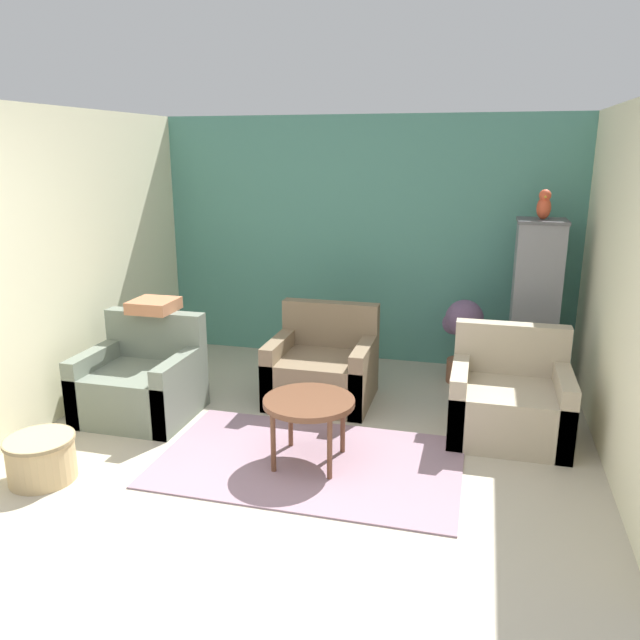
# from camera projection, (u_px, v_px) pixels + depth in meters

# --- Properties ---
(ground_plane) EXTENTS (20.00, 20.00, 0.00)m
(ground_plane) POSITION_uv_depth(u_px,v_px,m) (241.00, 550.00, 3.43)
(ground_plane) COLOR #B2A893
(ground_plane) RESTS_ON ground
(wall_back_accent) EXTENTS (4.29, 0.06, 2.45)m
(wall_back_accent) POSITION_uv_depth(u_px,v_px,m) (363.00, 241.00, 6.31)
(wall_back_accent) COLOR #4C897A
(wall_back_accent) RESTS_ON ground_plane
(wall_left) EXTENTS (0.06, 3.41, 2.45)m
(wall_left) POSITION_uv_depth(u_px,v_px,m) (76.00, 261.00, 5.21)
(wall_left) COLOR beige
(wall_left) RESTS_ON ground_plane
(wall_right) EXTENTS (0.06, 3.41, 2.45)m
(wall_right) POSITION_uv_depth(u_px,v_px,m) (625.00, 288.00, 4.18)
(wall_right) COLOR beige
(wall_right) RESTS_ON ground_plane
(area_rug) EXTENTS (2.11, 1.28, 0.01)m
(area_rug) POSITION_uv_depth(u_px,v_px,m) (309.00, 462.00, 4.38)
(area_rug) COLOR gray
(area_rug) RESTS_ON ground_plane
(coffee_table) EXTENTS (0.63, 0.63, 0.48)m
(coffee_table) POSITION_uv_depth(u_px,v_px,m) (309.00, 406.00, 4.27)
(coffee_table) COLOR brown
(coffee_table) RESTS_ON ground_plane
(armchair_left) EXTENTS (0.87, 0.78, 0.81)m
(armchair_left) POSITION_uv_depth(u_px,v_px,m) (142.00, 384.00, 5.11)
(armchair_left) COLOR slate
(armchair_left) RESTS_ON ground_plane
(armchair_right) EXTENTS (0.87, 0.78, 0.81)m
(armchair_right) POSITION_uv_depth(u_px,v_px,m) (509.00, 402.00, 4.74)
(armchair_right) COLOR tan
(armchair_right) RESTS_ON ground_plane
(armchair_middle) EXTENTS (0.87, 0.78, 0.81)m
(armchair_middle) POSITION_uv_depth(u_px,v_px,m) (323.00, 370.00, 5.43)
(armchair_middle) COLOR #7A664C
(armchair_middle) RESTS_ON ground_plane
(birdcage) EXTENTS (0.50, 0.50, 1.54)m
(birdcage) POSITION_uv_depth(u_px,v_px,m) (534.00, 309.00, 5.57)
(birdcage) COLOR #555559
(birdcage) RESTS_ON ground_plane
(parrot) EXTENTS (0.12, 0.22, 0.26)m
(parrot) POSITION_uv_depth(u_px,v_px,m) (544.00, 205.00, 5.33)
(parrot) COLOR #D14C2D
(parrot) RESTS_ON birdcage
(potted_plant) EXTENTS (0.38, 0.35, 0.79)m
(potted_plant) POSITION_uv_depth(u_px,v_px,m) (463.00, 331.00, 5.78)
(potted_plant) COLOR brown
(potted_plant) RESTS_ON ground_plane
(wicker_basket) EXTENTS (0.45, 0.45, 0.30)m
(wicker_basket) POSITION_uv_depth(u_px,v_px,m) (41.00, 457.00, 4.12)
(wicker_basket) COLOR tan
(wicker_basket) RESTS_ON ground_plane
(throw_pillow) EXTENTS (0.35, 0.35, 0.10)m
(throw_pillow) POSITION_uv_depth(u_px,v_px,m) (154.00, 306.00, 5.21)
(throw_pillow) COLOR #B2704C
(throw_pillow) RESTS_ON armchair_left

